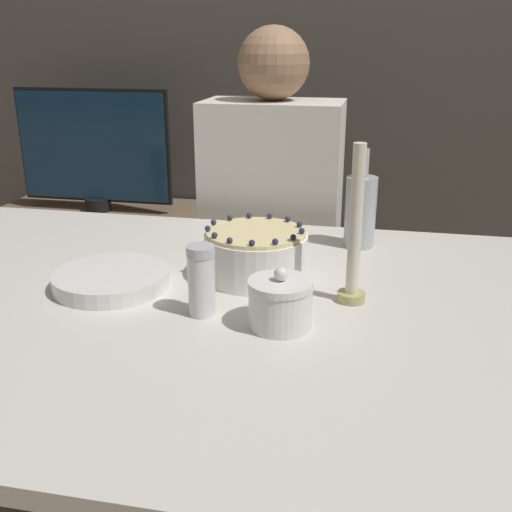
{
  "coord_description": "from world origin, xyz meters",
  "views": [
    {
      "loc": [
        0.33,
        -0.99,
        1.22
      ],
      "look_at": [
        0.09,
        0.14,
        0.81
      ],
      "focal_mm": 42.0,
      "sensor_mm": 36.0,
      "label": 1
    }
  ],
  "objects": [
    {
      "name": "wall_behind",
      "position": [
        0.0,
        1.4,
        1.3
      ],
      "size": [
        8.0,
        0.05,
        2.6
      ],
      "color": "#4C4742",
      "rests_on": "ground_plane"
    },
    {
      "name": "dining_table",
      "position": [
        0.0,
        0.0,
        0.66
      ],
      "size": [
        1.56,
        1.05,
        0.76
      ],
      "color": "beige",
      "rests_on": "ground_plane"
    },
    {
      "name": "cake",
      "position": [
        0.09,
        0.14,
        0.81
      ],
      "size": [
        0.21,
        0.21,
        0.11
      ],
      "color": "white",
      "rests_on": "dining_table"
    },
    {
      "name": "sugar_bowl",
      "position": [
        0.18,
        -0.08,
        0.8
      ],
      "size": [
        0.11,
        0.11,
        0.11
      ],
      "color": "white",
      "rests_on": "dining_table"
    },
    {
      "name": "sugar_shaker",
      "position": [
        0.04,
        -0.06,
        0.82
      ],
      "size": [
        0.05,
        0.05,
        0.13
      ],
      "color": "white",
      "rests_on": "dining_table"
    },
    {
      "name": "plate_stack",
      "position": [
        -0.18,
        0.03,
        0.78
      ],
      "size": [
        0.23,
        0.23,
        0.03
      ],
      "color": "white",
      "rests_on": "dining_table"
    },
    {
      "name": "candle",
      "position": [
        0.29,
        0.05,
        0.88
      ],
      "size": [
        0.05,
        0.05,
        0.3
      ],
      "color": "tan",
      "rests_on": "dining_table"
    },
    {
      "name": "bottle",
      "position": [
        0.29,
        0.38,
        0.85
      ],
      "size": [
        0.07,
        0.07,
        0.23
      ],
      "color": "#B2B7BC",
      "rests_on": "dining_table"
    },
    {
      "name": "person_man_blue_shirt",
      "position": [
        0.02,
        0.72,
        0.55
      ],
      "size": [
        0.4,
        0.34,
        1.26
      ],
      "rotation": [
        0.0,
        0.0,
        3.14
      ],
      "color": "#595960",
      "rests_on": "ground_plane"
    },
    {
      "name": "side_cabinet",
      "position": [
        -0.74,
        1.11,
        0.29
      ],
      "size": [
        0.83,
        0.48,
        0.59
      ],
      "color": "brown",
      "rests_on": "ground_plane"
    },
    {
      "name": "tv_monitor",
      "position": [
        -0.74,
        1.12,
        0.83
      ],
      "size": [
        0.61,
        0.1,
        0.47
      ],
      "color": "black",
      "rests_on": "side_cabinet"
    }
  ]
}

